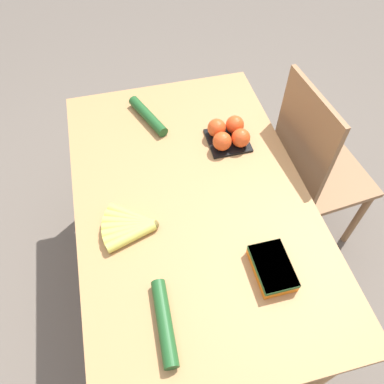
% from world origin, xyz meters
% --- Properties ---
extents(ground_plane, '(12.00, 12.00, 0.00)m').
position_xyz_m(ground_plane, '(0.00, 0.00, 0.00)').
color(ground_plane, '#665B51').
extents(dining_table, '(1.38, 0.87, 0.73)m').
position_xyz_m(dining_table, '(0.00, 0.00, 0.63)').
color(dining_table, '#B27F4C').
rests_on(dining_table, ground_plane).
extents(chair, '(0.46, 0.44, 0.98)m').
position_xyz_m(chair, '(-0.17, 0.64, 0.50)').
color(chair, '#8E6642').
rests_on(chair, ground_plane).
extents(banana_bunch, '(0.20, 0.20, 0.04)m').
position_xyz_m(banana_bunch, '(0.09, -0.24, 0.75)').
color(banana_bunch, brown).
rests_on(banana_bunch, dining_table).
extents(tomato_pack, '(0.17, 0.17, 0.09)m').
position_xyz_m(tomato_pack, '(-0.25, 0.22, 0.77)').
color(tomato_pack, black).
rests_on(tomato_pack, dining_table).
extents(carrot_bag, '(0.17, 0.12, 0.05)m').
position_xyz_m(carrot_bag, '(0.36, 0.18, 0.76)').
color(carrot_bag, orange).
rests_on(carrot_bag, dining_table).
extents(cucumber_near, '(0.26, 0.14, 0.05)m').
position_xyz_m(cucumber_near, '(-0.46, -0.09, 0.75)').
color(cucumber_near, '#1E5123').
rests_on(cucumber_near, dining_table).
extents(cucumber_far, '(0.26, 0.06, 0.05)m').
position_xyz_m(cucumber_far, '(0.44, -0.19, 0.75)').
color(cucumber_far, '#1E5123').
rests_on(cucumber_far, dining_table).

